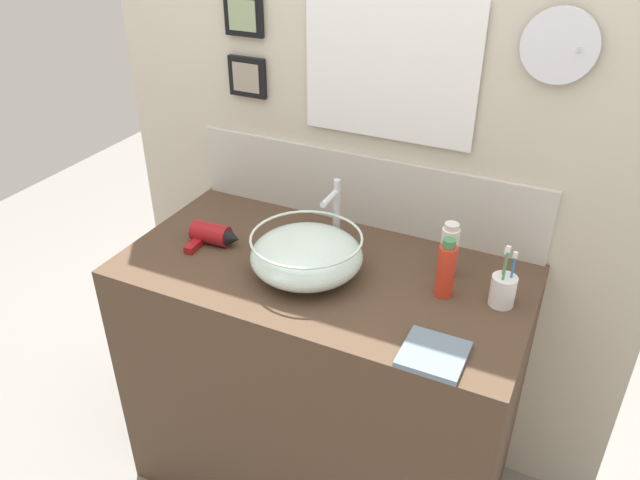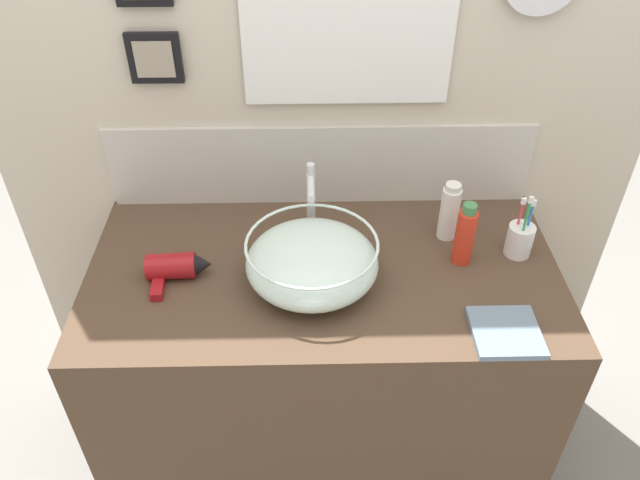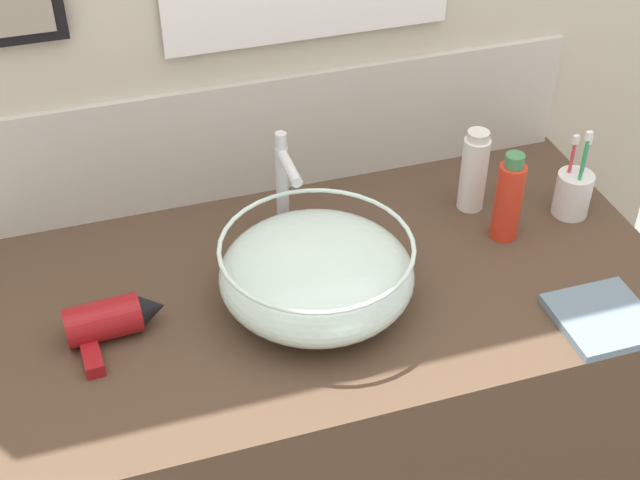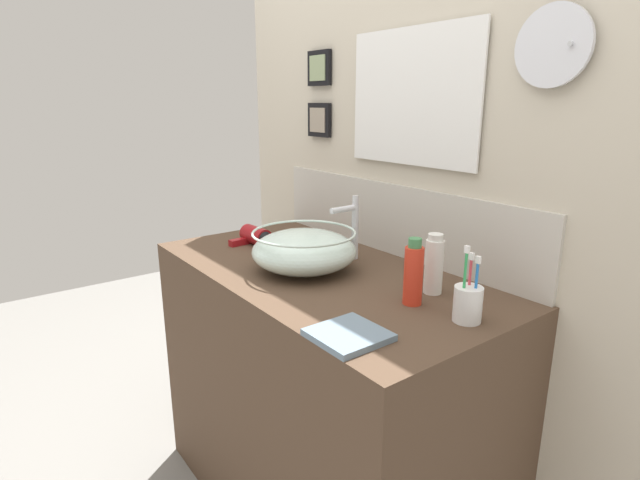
{
  "view_description": "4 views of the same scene",
  "coord_description": "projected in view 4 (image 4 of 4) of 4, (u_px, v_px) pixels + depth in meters",
  "views": [
    {
      "loc": [
        0.69,
        -1.45,
        2.0
      ],
      "look_at": [
        -0.01,
        0.0,
        1.04
      ],
      "focal_mm": 35.0,
      "sensor_mm": 36.0,
      "label": 1
    },
    {
      "loc": [
        -0.04,
        -1.24,
        2.04
      ],
      "look_at": [
        -0.01,
        0.0,
        1.04
      ],
      "focal_mm": 35.0,
      "sensor_mm": 36.0,
      "label": 2
    },
    {
      "loc": [
        -0.38,
        -1.16,
        2.0
      ],
      "look_at": [
        -0.01,
        0.0,
        1.04
      ],
      "focal_mm": 50.0,
      "sensor_mm": 36.0,
      "label": 3
    },
    {
      "loc": [
        1.23,
        -0.93,
        1.47
      ],
      "look_at": [
        -0.01,
        0.0,
        1.04
      ],
      "focal_mm": 28.0,
      "sensor_mm": 36.0,
      "label": 4
    }
  ],
  "objects": [
    {
      "name": "soap_dispenser",
      "position": [
        434.0,
        265.0,
        1.42
      ],
      "size": [
        0.05,
        0.05,
        0.18
      ],
      "color": "white",
      "rests_on": "vanity_counter"
    },
    {
      "name": "glass_bowl_sink",
      "position": [
        304.0,
        250.0,
        1.61
      ],
      "size": [
        0.34,
        0.34,
        0.13
      ],
      "color": "silver",
      "rests_on": "vanity_counter"
    },
    {
      "name": "hand_towel",
      "position": [
        348.0,
        335.0,
        1.16
      ],
      "size": [
        0.16,
        0.16,
        0.02
      ],
      "primitive_type": "cube",
      "color": "slate",
      "rests_on": "vanity_counter"
    },
    {
      "name": "shampoo_bottle",
      "position": [
        413.0,
        274.0,
        1.34
      ],
      "size": [
        0.05,
        0.05,
        0.19
      ],
      "color": "red",
      "rests_on": "vanity_counter"
    },
    {
      "name": "toothbrush_cup",
      "position": [
        468.0,
        303.0,
        1.24
      ],
      "size": [
        0.07,
        0.07,
        0.2
      ],
      "color": "white",
      "rests_on": "vanity_counter"
    },
    {
      "name": "vanity_counter",
      "position": [
        322.0,
        395.0,
        1.76
      ],
      "size": [
        1.26,
        0.65,
        0.94
      ],
      "primitive_type": "cube",
      "color": "#4C3828",
      "rests_on": "ground"
    },
    {
      "name": "back_panel",
      "position": [
        401.0,
        175.0,
        1.76
      ],
      "size": [
        1.88,
        0.1,
        2.43
      ],
      "color": "beige",
      "rests_on": "ground"
    },
    {
      "name": "faucet",
      "position": [
        352.0,
        223.0,
        1.71
      ],
      "size": [
        0.02,
        0.12,
        0.22
      ],
      "color": "silver",
      "rests_on": "vanity_counter"
    },
    {
      "name": "hair_drier",
      "position": [
        257.0,
        237.0,
        1.91
      ],
      "size": [
        0.17,
        0.14,
        0.07
      ],
      "color": "maroon",
      "rests_on": "vanity_counter"
    }
  ]
}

